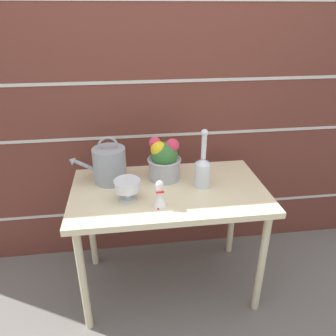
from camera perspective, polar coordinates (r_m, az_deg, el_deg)
name	(u,v)px	position (r m, az deg, el deg)	size (l,w,h in m)	color
ground_plane	(169,283)	(2.38, 0.11, -19.37)	(12.00, 12.00, 0.00)	slate
brick_wall	(159,108)	(2.21, -1.52, 10.47)	(3.60, 0.08, 2.20)	brown
patio_table	(169,200)	(1.96, 0.13, -5.68)	(1.14, 0.66, 0.74)	beige
watering_can	(109,165)	(1.99, -10.21, 0.58)	(0.34, 0.20, 0.29)	#93999E
crystal_pedestal_bowl	(127,186)	(1.79, -7.10, -3.21)	(0.15, 0.15, 0.12)	silver
flower_planter	(164,160)	(1.99, -0.72, 1.46)	(0.21, 0.21, 0.27)	#ADADB2
glass_decanter	(203,169)	(1.91, 6.07, -0.18)	(0.09, 0.09, 0.36)	silver
figurine_vase	(160,196)	(1.73, -1.45, -4.91)	(0.07, 0.07, 0.15)	white
fallen_petal	(158,209)	(1.73, -1.70, -7.13)	(0.01, 0.01, 0.01)	#E03856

